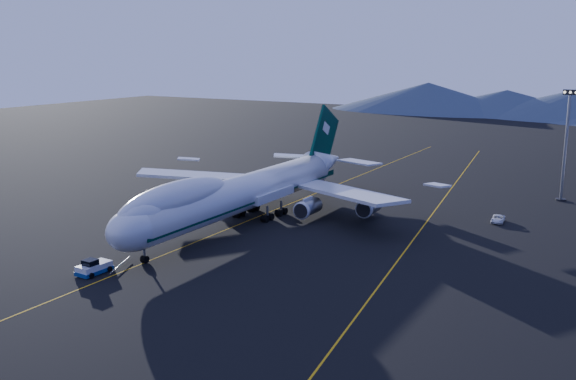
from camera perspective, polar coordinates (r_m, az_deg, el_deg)
The scene contains 7 objects.
ground at distance 118.39m, azimuth -3.92°, elevation -2.89°, with size 500.00×500.00×0.00m, color black.
taxiway_line_main at distance 118.39m, azimuth -3.92°, elevation -2.89°, with size 0.25×220.00×0.01m, color #D2990C.
taxiway_line_side at distance 114.27m, azimuth 11.58°, elevation -3.67°, with size 0.25×200.00×0.01m, color #D2990C.
boeing_747 at distance 117.03m, azimuth -3.95°, elevation -0.14°, with size 59.62×72.43×19.37m.
pushback_tug at distance 95.62m, azimuth -16.84°, elevation -6.69°, with size 3.06×5.15×2.21m.
service_van at distance 124.19m, azimuth 18.16°, elevation -2.46°, with size 2.14×4.65×1.29m, color silver.
floodlight_mast at distance 145.08m, azimuth 23.46°, elevation 3.67°, with size 2.86×2.15×23.18m.
Camera 1 is at (64.15, -94.58, 30.91)m, focal length 40.00 mm.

